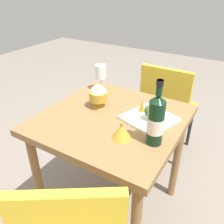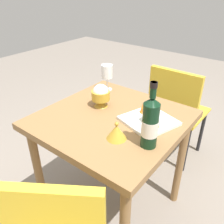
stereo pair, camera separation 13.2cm
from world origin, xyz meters
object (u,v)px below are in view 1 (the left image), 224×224
carrot_garnish_right (142,106)px  rice_bowl (98,96)px  wine_bottle (156,120)px  wine_glass (101,72)px  rice_bowl_lid (121,131)px  serving_plate (149,118)px  broccoli_floret (151,111)px  chair_by_wall (166,103)px  carrot_garnish_left (158,119)px

carrot_garnish_right → rice_bowl: bearing=13.8°
wine_bottle → wine_glass: 0.66m
wine_bottle → carrot_garnish_right: bearing=-53.5°
rice_bowl_lid → serving_plate: rice_bowl_lid is taller
rice_bowl → broccoli_floret: size_ratio=1.65×
broccoli_floret → carrot_garnish_right: broccoli_floret is taller
chair_by_wall → wine_bottle: (-0.21, 0.83, 0.34)m
broccoli_floret → serving_plate: bearing=-58.5°
rice_bowl_lid → broccoli_floret: 0.22m
wine_glass → rice_bowl: (-0.12, 0.21, -0.05)m
chair_by_wall → wine_bottle: wine_bottle is taller
rice_bowl → wine_glass: bearing=-60.2°
carrot_garnish_right → chair_by_wall: bearing=-86.0°
wine_bottle → rice_bowl: (0.42, -0.16, -0.05)m
chair_by_wall → rice_bowl: size_ratio=6.00×
serving_plate → carrot_garnish_right: (0.07, -0.04, 0.04)m
broccoli_floret → carrot_garnish_left: 0.06m
rice_bowl → carrot_garnish_left: 0.39m
wine_bottle → carrot_garnish_left: (0.04, -0.14, -0.08)m
chair_by_wall → rice_bowl_lid: size_ratio=8.50×
broccoli_floret → carrot_garnish_left: bearing=158.7°
wine_glass → broccoli_floret: (-0.46, 0.21, -0.06)m
chair_by_wall → wine_bottle: bearing=-74.8°
serving_plate → wine_glass: bearing=-23.7°
rice_bowl → rice_bowl_lid: rice_bowl is taller
rice_bowl_lid → chair_by_wall: bearing=-86.1°
wine_bottle → broccoli_floret: bearing=-60.9°
chair_by_wall → carrot_garnish_left: bearing=-74.9°
wine_glass → broccoli_floret: bearing=154.9°
rice_bowl_lid → wine_glass: bearing=-46.8°
chair_by_wall → wine_glass: bearing=-125.9°
wine_bottle → broccoli_floret: (0.09, -0.16, -0.06)m
chair_by_wall → carrot_garnish_right: bearing=-85.0°
broccoli_floret → carrot_garnish_left: size_ratio=1.61×
chair_by_wall → serving_plate: chair_by_wall is taller
rice_bowl → carrot_garnish_left: bearing=176.8°
chair_by_wall → serving_plate: bearing=-79.6°
rice_bowl → serving_plate: bearing=-176.7°
rice_bowl → rice_bowl_lid: bearing=142.7°
serving_plate → rice_bowl: bearing=3.3°
wine_glass → carrot_garnish_right: 0.42m
wine_bottle → wine_glass: size_ratio=1.78×
wine_glass → carrot_garnish_right: wine_glass is taller
chair_by_wall → wine_glass: wine_glass is taller
rice_bowl → serving_plate: rice_bowl is taller
rice_bowl → carrot_garnish_left: size_ratio=2.65×
carrot_garnish_left → wine_bottle: bearing=104.6°
chair_by_wall → rice_bowl: 0.76m
rice_bowl_lid → serving_plate: size_ratio=0.32×
rice_bowl_lid → broccoli_floret: broccoli_floret is taller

